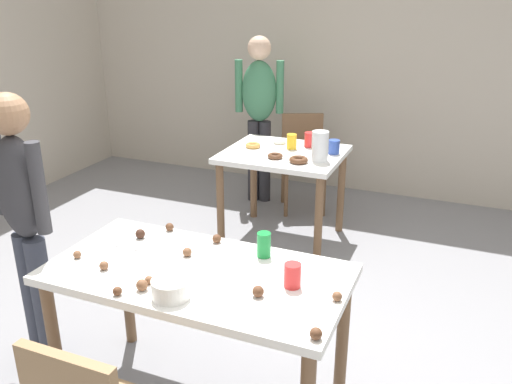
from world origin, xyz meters
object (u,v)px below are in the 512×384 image
(person_girl_near, at_px, (23,212))
(soda_can, at_px, (264,245))
(dining_table_near, at_px, (198,289))
(person_adult_far, at_px, (259,105))
(mixing_bowl, at_px, (171,288))
(chair_far_table, at_px, (303,156))
(dining_table_far, at_px, (283,166))
(pitcher_far, at_px, (320,146))

(person_girl_near, height_order, soda_can, person_girl_near)
(dining_table_near, relative_size, person_adult_far, 0.88)
(person_adult_far, xyz_separation_m, soda_can, (1.01, -2.42, -0.12))
(mixing_bowl, bearing_deg, person_adult_far, 105.19)
(chair_far_table, height_order, person_girl_near, person_girl_near)
(chair_far_table, relative_size, person_adult_far, 0.56)
(person_girl_near, bearing_deg, chair_far_table, 77.04)
(dining_table_far, relative_size, pitcher_far, 4.11)
(person_adult_far, bearing_deg, person_girl_near, -93.99)
(chair_far_table, xyz_separation_m, person_girl_near, (-0.62, -2.70, 0.40))
(dining_table_near, relative_size, chair_far_table, 1.57)
(dining_table_near, xyz_separation_m, dining_table_far, (-0.27, 1.92, -0.02))
(person_adult_far, height_order, soda_can, person_adult_far)
(person_adult_far, xyz_separation_m, mixing_bowl, (0.79, -2.90, -0.15))
(dining_table_far, bearing_deg, chair_far_table, 95.69)
(mixing_bowl, distance_m, pitcher_far, 2.05)
(person_girl_near, relative_size, mixing_bowl, 9.29)
(person_girl_near, bearing_deg, pitcher_far, 61.08)
(chair_far_table, bearing_deg, pitcher_far, -65.21)
(chair_far_table, relative_size, mixing_bowl, 5.40)
(dining_table_far, xyz_separation_m, soda_can, (0.50, -1.68, 0.18))
(dining_table_near, bearing_deg, soda_can, 46.31)
(pitcher_far, bearing_deg, person_girl_near, -118.92)
(person_girl_near, xyz_separation_m, mixing_bowl, (0.97, -0.21, -0.11))
(pitcher_far, bearing_deg, mixing_bowl, -91.20)
(mixing_bowl, distance_m, soda_can, 0.53)
(dining_table_near, height_order, chair_far_table, chair_far_table)
(soda_can, bearing_deg, person_adult_far, 112.64)
(chair_far_table, xyz_separation_m, person_adult_far, (-0.43, -0.01, 0.44))
(mixing_bowl, bearing_deg, chair_far_table, 96.93)
(dining_table_far, height_order, pitcher_far, pitcher_far)
(person_girl_near, bearing_deg, dining_table_far, 70.39)
(pitcher_far, bearing_deg, soda_can, -83.49)
(soda_can, relative_size, pitcher_far, 0.55)
(pitcher_far, bearing_deg, person_adult_far, 134.31)
(dining_table_near, xyz_separation_m, pitcher_far, (0.05, 1.81, 0.21))
(pitcher_far, bearing_deg, dining_table_near, -91.66)
(dining_table_far, height_order, soda_can, soda_can)
(dining_table_near, xyz_separation_m, person_girl_near, (-0.96, -0.03, 0.24))
(dining_table_near, xyz_separation_m, soda_can, (0.23, 0.24, 0.16))
(person_adult_far, distance_m, pitcher_far, 1.19)
(person_girl_near, relative_size, pitcher_far, 6.74)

